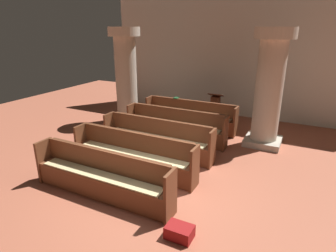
# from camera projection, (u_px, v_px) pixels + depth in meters

# --- Properties ---
(ground_plane) EXTENTS (19.20, 19.20, 0.00)m
(ground_plane) POSITION_uv_depth(u_px,v_px,m) (157.00, 189.00, 5.98)
(ground_plane) COLOR #AD5B42
(back_wall) EXTENTS (10.00, 0.16, 4.50)m
(back_wall) POSITION_uv_depth(u_px,v_px,m) (237.00, 56.00, 10.35)
(back_wall) COLOR silver
(back_wall) RESTS_ON ground
(pew_row_0) EXTENTS (3.14, 0.47, 0.94)m
(pew_row_0) POSITION_uv_depth(u_px,v_px,m) (190.00, 114.00, 9.38)
(pew_row_0) COLOR brown
(pew_row_0) RESTS_ON ground
(pew_row_1) EXTENTS (3.14, 0.46, 0.94)m
(pew_row_1) POSITION_uv_depth(u_px,v_px,m) (175.00, 124.00, 8.43)
(pew_row_1) COLOR brown
(pew_row_1) RESTS_ON ground
(pew_row_2) EXTENTS (3.14, 0.47, 0.94)m
(pew_row_2) POSITION_uv_depth(u_px,v_px,m) (157.00, 137.00, 7.48)
(pew_row_2) COLOR brown
(pew_row_2) RESTS_ON ground
(pew_row_3) EXTENTS (3.14, 0.46, 0.94)m
(pew_row_3) POSITION_uv_depth(u_px,v_px,m) (133.00, 153.00, 6.53)
(pew_row_3) COLOR brown
(pew_row_3) RESTS_ON ground
(pew_row_4) EXTENTS (3.14, 0.46, 0.94)m
(pew_row_4) POSITION_uv_depth(u_px,v_px,m) (101.00, 174.00, 5.58)
(pew_row_4) COLOR brown
(pew_row_4) RESTS_ON ground
(pillar_aisle_side) EXTENTS (1.07, 1.07, 3.26)m
(pillar_aisle_side) POSITION_uv_depth(u_px,v_px,m) (269.00, 87.00, 7.74)
(pillar_aisle_side) COLOR #B6AD9A
(pillar_aisle_side) RESTS_ON ground
(pillar_far_side) EXTENTS (1.07, 1.07, 3.26)m
(pillar_far_side) POSITION_uv_depth(u_px,v_px,m) (126.00, 74.00, 9.86)
(pillar_far_side) COLOR #B6AD9A
(pillar_far_side) RESTS_ON ground
(lectern) EXTENTS (0.48, 0.45, 1.08)m
(lectern) POSITION_uv_depth(u_px,v_px,m) (215.00, 110.00, 10.00)
(lectern) COLOR #562B1A
(lectern) RESTS_ON ground
(hymn_book) EXTENTS (0.15, 0.21, 0.03)m
(hymn_book) POSITION_uv_depth(u_px,v_px,m) (176.00, 98.00, 9.65)
(hymn_book) COLOR #194723
(hymn_book) RESTS_ON pew_row_0
(kneeler_box_red) EXTENTS (0.44, 0.31, 0.22)m
(kneeler_box_red) POSITION_uv_depth(u_px,v_px,m) (179.00, 232.00, 4.58)
(kneeler_box_red) COLOR maroon
(kneeler_box_red) RESTS_ON ground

